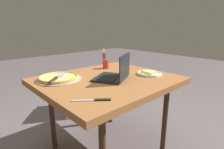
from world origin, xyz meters
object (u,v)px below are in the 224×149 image
object	(u,v)px
chair_near	(95,75)
drink_cup	(106,64)
laptop	(115,74)
dining_table	(108,85)
pizza_tray	(59,78)
pizza_plate	(149,73)
table_knife	(95,100)

from	to	relation	value
chair_near	drink_cup	bearing A→B (deg)	-113.68
laptop	chair_near	distance (m)	0.99
dining_table	pizza_tray	xyz separation A→B (m)	(-0.33, 0.25, 0.08)
dining_table	pizza_plate	distance (m)	0.41
dining_table	laptop	distance (m)	0.12
drink_cup	dining_table	bearing A→B (deg)	-128.77
dining_table	table_knife	distance (m)	0.50
table_knife	drink_cup	xyz separation A→B (m)	(0.61, 0.61, 0.05)
laptop	dining_table	bearing A→B (deg)	111.94
laptop	drink_cup	world-z (taller)	laptop
laptop	chair_near	size ratio (longest dim) A/B	0.45
dining_table	pizza_plate	size ratio (longest dim) A/B	4.97
dining_table	laptop	size ratio (longest dim) A/B	2.98
dining_table	drink_cup	size ratio (longest dim) A/B	11.68
laptop	pizza_tray	distance (m)	0.48
laptop	pizza_tray	bearing A→B (deg)	138.23
pizza_tray	table_knife	distance (m)	0.57
chair_near	table_knife	bearing A→B (deg)	-126.85
pizza_plate	table_knife	xyz separation A→B (m)	(-0.74, -0.14, -0.01)
table_knife	chair_near	size ratio (longest dim) A/B	0.23
laptop	pizza_plate	bearing A→B (deg)	-17.54
laptop	drink_cup	xyz separation A→B (m)	(0.21, 0.36, 0.01)
pizza_plate	chair_near	distance (m)	0.99
dining_table	chair_near	distance (m)	0.93
drink_cup	pizza_plate	bearing A→B (deg)	-74.35
pizza_tray	drink_cup	distance (m)	0.57
drink_cup	chair_near	world-z (taller)	chair_near
laptop	table_knife	world-z (taller)	laptop
pizza_plate	table_knife	distance (m)	0.76
chair_near	dining_table	bearing A→B (deg)	-119.89
pizza_plate	drink_cup	world-z (taller)	drink_cup
laptop	pizza_tray	xyz separation A→B (m)	(-0.36, 0.32, -0.03)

